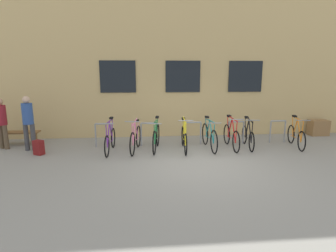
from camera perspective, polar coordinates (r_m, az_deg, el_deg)
The scene contains 16 objects.
ground_plane at distance 7.51m, azimuth 6.46°, elevation -7.75°, with size 42.00×42.00×0.00m, color gray.
storefront_building at distance 13.89m, azimuth 0.98°, elevation 11.90°, with size 28.00×7.36×5.16m.
bike_rack at distance 9.21m, azimuth 5.34°, elevation -0.99°, with size 6.58×0.05×0.80m.
bicycle_purple at distance 8.58m, azimuth -12.13°, elevation -2.88°, with size 0.44×1.71×1.06m.
bicycle_black at distance 9.29m, azimuth 16.53°, elevation -2.08°, with size 0.44×1.64×1.02m.
bicycle_orange at distance 9.92m, azimuth 25.46°, elevation -1.86°, with size 0.49×1.63×1.03m.
bicycle_green at distance 8.61m, azimuth -2.51°, elevation -2.42°, with size 0.45×1.74×1.05m.
bicycle_pink at distance 8.54m, azimuth -6.87°, elevation -2.68°, with size 0.45×1.70×1.05m.
bicycle_yellow at distance 8.61m, azimuth 3.43°, elevation -2.58°, with size 0.44×1.76×1.07m.
bicycle_teal at distance 8.84m, azimuth 8.72°, elevation -2.19°, with size 0.44×1.83×1.03m.
bicycle_red at distance 9.05m, azimuth 13.22°, elevation -2.10°, with size 0.44×1.74×1.06m.
wooden_bench at distance 10.63m, azimuth -30.20°, elevation -1.64°, with size 1.83×0.40×0.45m.
person_by_bench at distance 10.08m, azimuth -31.75°, elevation 1.04°, with size 0.33×0.32×1.64m.
person_browsing at distance 9.46m, azimuth -27.47°, elevation 1.21°, with size 0.36×0.32×1.72m.
backpack at distance 9.01m, azimuth -25.66°, elevation -4.11°, with size 0.28×0.20×0.44m, color maroon.
planter_box at distance 12.12m, azimuth 29.19°, elevation -0.31°, with size 0.70×0.44×0.60m, color olive.
Camera 1 is at (-1.46, -6.95, 2.45)m, focal length 28.84 mm.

